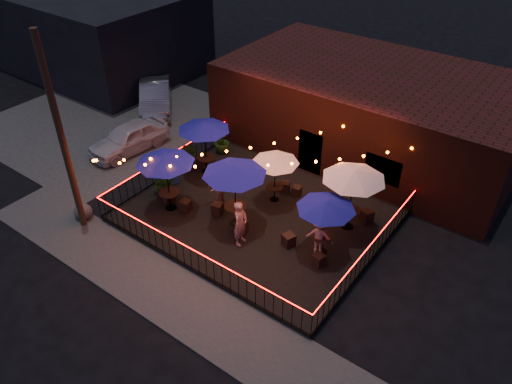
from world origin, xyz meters
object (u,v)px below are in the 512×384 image
Objects in this scene: cooler at (172,174)px; cafe_table_4 at (326,206)px; cafe_table_0 at (165,160)px; cafe_table_1 at (204,127)px; utility_pole at (62,139)px; cafe_table_5 at (354,175)px; cafe_table_3 at (275,160)px; boulder at (83,211)px; cafe_table_2 at (235,171)px.

cafe_table_4 is at bearing 20.20° from cooler.
cafe_table_0 is 0.86× the size of cafe_table_1.
utility_pole reaches higher than cafe_table_4.
cafe_table_1 is (-0.61, 2.99, -0.03)m from cafe_table_0.
cafe_table_4 is 1.01× the size of cafe_table_5.
boulder is at bearing -135.77° from cafe_table_3.
cafe_table_1 reaches higher than cafe_table_4.
cafe_table_5 is at bearing 26.94° from cafe_table_0.
cafe_table_5 reaches higher than cafe_table_4.
boulder is (-1.94, -5.48, -2.17)m from cafe_table_1.
cafe_table_0 is at bearing -78.41° from cafe_table_1.
cafe_table_0 is 0.97× the size of cafe_table_2.
cafe_table_1 is 1.14× the size of cafe_table_4.
cafe_table_3 is at bearing 153.70° from cafe_table_4.
cafe_table_5 is (0.08, 1.88, 0.29)m from cafe_table_4.
cafe_table_4 is 10.03m from boulder.
utility_pole is 10.76m from cafe_table_5.
cooler is at bearing -114.89° from cafe_table_1.
cafe_table_4 is (7.07, -1.55, -0.19)m from cafe_table_1.
cafe_table_4 is (3.64, 0.58, -0.35)m from cafe_table_2.
cafe_table_1 is 7.16m from cafe_table_5.
cafe_table_2 is 4.68m from cooler.
boulder is at bearing -147.43° from cafe_table_5.
utility_pole is 3.84m from cafe_table_0.
utility_pole is 2.58× the size of cafe_table_1.
cooler is (-7.85, -1.84, -2.08)m from cafe_table_5.
cafe_table_0 is at bearing -167.41° from cafe_table_4.
cafe_table_1 is 6.21m from boulder.
utility_pole reaches higher than cafe_table_0.
cafe_table_1 is 1.12× the size of cafe_table_2.
cafe_table_2 is (2.81, 0.86, 0.12)m from cafe_table_0.
cafe_table_2 reaches higher than cooler.
cafe_table_1 reaches higher than cafe_table_3.
utility_pole reaches higher than cafe_table_2.
cafe_table_1 reaches higher than cooler.
cooler is at bearing 171.42° from cafe_table_2.
cafe_table_3 reaches higher than boulder.
cafe_table_2 is 3.18× the size of boulder.
cafe_table_0 reaches higher than cafe_table_4.
cafe_table_2 is at bearing -170.92° from cafe_table_4.
cafe_table_3 is 3.42m from cafe_table_5.
utility_pole is at bearing -145.13° from cafe_table_5.
utility_pole is 8.15m from cafe_table_3.
cafe_table_0 reaches higher than cafe_table_1.
cafe_table_4 reaches higher than boulder.
cafe_table_2 is 6.74m from boulder.
cafe_table_4 is at bearing 25.94° from utility_pole.
cafe_table_4 is (8.67, 4.22, -1.68)m from utility_pole.
cafe_table_2 is (5.02, 3.63, -1.33)m from utility_pole.
cafe_table_5 is at bearing 32.57° from boulder.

